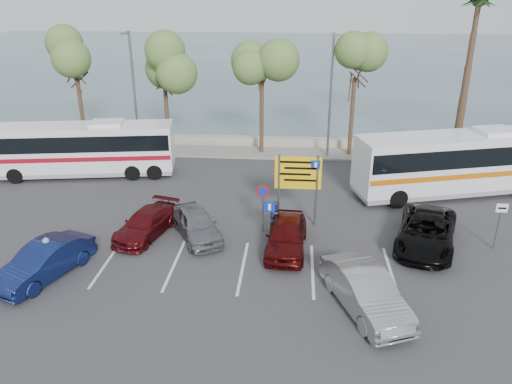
# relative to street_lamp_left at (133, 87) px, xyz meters

# --- Properties ---
(ground) EXTENTS (120.00, 120.00, 0.00)m
(ground) POSITION_rel_street_lamp_left_xyz_m (10.00, -13.52, -4.60)
(ground) COLOR #333335
(ground) RESTS_ON ground
(kerb_strip) EXTENTS (44.00, 2.40, 0.15)m
(kerb_strip) POSITION_rel_street_lamp_left_xyz_m (10.00, 0.48, -4.52)
(kerb_strip) COLOR gray
(kerb_strip) RESTS_ON ground
(seawall) EXTENTS (48.00, 0.80, 0.60)m
(seawall) POSITION_rel_street_lamp_left_xyz_m (10.00, 2.48, -4.30)
(seawall) COLOR #9E967E
(seawall) RESTS_ON ground
(sea) EXTENTS (140.00, 140.00, 0.00)m
(sea) POSITION_rel_street_lamp_left_xyz_m (10.00, 46.48, -4.59)
(sea) COLOR #3A515D
(sea) RESTS_ON ground
(tree_far_left) EXTENTS (3.20, 3.20, 7.60)m
(tree_far_left) POSITION_rel_street_lamp_left_xyz_m (-4.00, 0.48, 1.73)
(tree_far_left) COLOR #382619
(tree_far_left) RESTS_ON kerb_strip
(tree_left) EXTENTS (3.20, 3.20, 7.20)m
(tree_left) POSITION_rel_street_lamp_left_xyz_m (2.00, 0.48, 1.41)
(tree_left) COLOR #382619
(tree_left) RESTS_ON kerb_strip
(tree_mid) EXTENTS (3.20, 3.20, 8.00)m
(tree_mid) POSITION_rel_street_lamp_left_xyz_m (8.50, 0.48, 2.06)
(tree_mid) COLOR #382619
(tree_mid) RESTS_ON kerb_strip
(tree_right) EXTENTS (3.20, 3.20, 7.40)m
(tree_right) POSITION_rel_street_lamp_left_xyz_m (14.50, 0.48, 1.57)
(tree_right) COLOR #382619
(tree_right) RESTS_ON kerb_strip
(palm_tree) EXTENTS (4.80, 4.80, 11.20)m
(palm_tree) POSITION_rel_street_lamp_left_xyz_m (21.50, 0.48, 5.27)
(palm_tree) COLOR #382619
(palm_tree) RESTS_ON kerb_strip
(street_lamp_left) EXTENTS (0.45, 1.15, 8.01)m
(street_lamp_left) POSITION_rel_street_lamp_left_xyz_m (0.00, 0.00, 0.00)
(street_lamp_left) COLOR slate
(street_lamp_left) RESTS_ON kerb_strip
(street_lamp_right) EXTENTS (0.45, 1.15, 8.01)m
(street_lamp_right) POSITION_rel_street_lamp_left_xyz_m (13.00, 0.00, 0.00)
(street_lamp_right) COLOR slate
(street_lamp_right) RESTS_ON kerb_strip
(direction_sign) EXTENTS (2.20, 0.12, 3.60)m
(direction_sign) POSITION_rel_street_lamp_left_xyz_m (11.00, -10.32, -2.17)
(direction_sign) COLOR slate
(direction_sign) RESTS_ON ground
(sign_no_stop) EXTENTS (0.60, 0.08, 2.35)m
(sign_no_stop) POSITION_rel_street_lamp_left_xyz_m (9.40, -11.13, -3.02)
(sign_no_stop) COLOR slate
(sign_no_stop) RESTS_ON ground
(sign_parking) EXTENTS (0.50, 0.07, 2.25)m
(sign_parking) POSITION_rel_street_lamp_left_xyz_m (9.80, -12.73, -3.13)
(sign_parking) COLOR slate
(sign_parking) RESTS_ON ground
(sign_taxi) EXTENTS (0.50, 0.07, 2.20)m
(sign_taxi) POSITION_rel_street_lamp_left_xyz_m (19.80, -12.03, -3.18)
(sign_taxi) COLOR slate
(sign_taxi) RESTS_ON ground
(lane_markings) EXTENTS (12.02, 4.20, 0.01)m
(lane_markings) POSITION_rel_street_lamp_left_xyz_m (8.86, -14.52, -4.60)
(lane_markings) COLOR silver
(lane_markings) RESTS_ON ground
(coach_bus_left) EXTENTS (11.06, 3.98, 3.38)m
(coach_bus_left) POSITION_rel_street_lamp_left_xyz_m (-2.00, -4.57, -3.03)
(coach_bus_left) COLOR silver
(coach_bus_left) RESTS_ON ground
(coach_bus_right) EXTENTS (11.99, 5.59, 3.66)m
(coach_bus_right) POSITION_rel_street_lamp_left_xyz_m (19.94, -5.65, -2.90)
(coach_bus_right) COLOR silver
(coach_bus_right) RESTS_ON ground
(car_silver_a) EXTENTS (3.26, 4.26, 1.35)m
(car_silver_a) POSITION_rel_street_lamp_left_xyz_m (6.40, -12.02, -3.92)
(car_silver_a) COLOR slate
(car_silver_a) RESTS_ON ground
(car_blue) EXTENTS (2.95, 4.58, 1.43)m
(car_blue) POSITION_rel_street_lamp_left_xyz_m (1.00, -15.89, -3.89)
(car_blue) COLOR #111C4F
(car_blue) RESTS_ON ground
(car_maroon) EXTENTS (2.70, 4.40, 1.19)m
(car_maroon) POSITION_rel_street_lamp_left_xyz_m (4.00, -12.02, -4.00)
(car_maroon) COLOR #530D11
(car_maroon) RESTS_ON ground
(car_red) EXTENTS (1.92, 4.32, 1.44)m
(car_red) POSITION_rel_street_lamp_left_xyz_m (10.56, -12.89, -3.88)
(car_red) COLOR #460A0A
(car_red) RESTS_ON ground
(suv_black) EXTENTS (3.82, 5.66, 1.44)m
(suv_black) POSITION_rel_street_lamp_left_xyz_m (16.78, -12.02, -3.88)
(suv_black) COLOR black
(suv_black) RESTS_ON ground
(car_silver_b) EXTENTS (3.17, 4.89, 1.52)m
(car_silver_b) POSITION_rel_street_lamp_left_xyz_m (13.50, -17.02, -3.84)
(car_silver_b) COLOR gray
(car_silver_b) RESTS_ON ground
(pedestrian_near) EXTENTS (0.65, 0.51, 1.59)m
(pedestrian_near) POSITION_rel_street_lamp_left_xyz_m (1.00, -15.52, -3.81)
(pedestrian_near) COLOR #829DBD
(pedestrian_near) RESTS_ON ground
(pedestrian_far) EXTENTS (0.89, 1.00, 1.72)m
(pedestrian_far) POSITION_rel_street_lamp_left_xyz_m (10.00, -11.49, -3.74)
(pedestrian_far) COLOR #2F3147
(pedestrian_far) RESTS_ON ground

